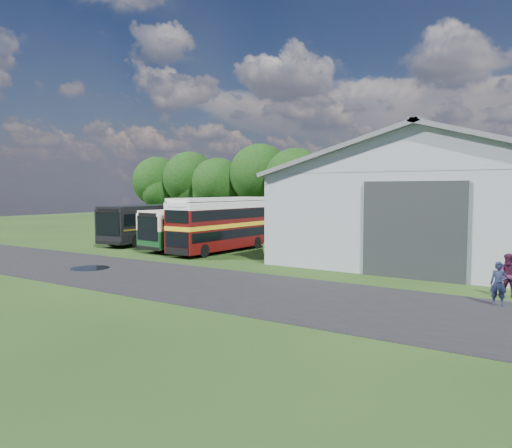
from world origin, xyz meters
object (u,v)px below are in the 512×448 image
Objects in this scene: storage_shed at (464,195)px; visitor_b at (509,276)px; bus_maroon_double at (221,225)px; bus_dark_single at (156,222)px; visitor_a at (499,284)px; bus_green_single at (204,227)px.

visitor_b is at bearing -71.66° from storage_shed.
bus_maroon_double is 0.78× the size of bus_dark_single.
visitor_a is (4.56, -16.07, -3.30)m from storage_shed.
bus_green_single reaches higher than visitor_b.
bus_dark_single reaches higher than visitor_b.
storage_shed is at bearing 103.18° from visitor_a.
visitor_b is (0.15, 1.87, 0.06)m from visitor_a.
storage_shed is 2.20× the size of bus_green_single.
visitor_a is at bearing -74.16° from storage_shed.
visitor_b is (22.50, -7.01, -0.70)m from bus_green_single.
bus_dark_single is (-6.13, 0.89, 0.09)m from bus_green_single.
bus_maroon_double is at bearing -21.53° from bus_dark_single.
bus_green_single is 1.22× the size of bus_maroon_double.
bus_maroon_double reaches higher than bus_dark_single.
bus_green_single is 3.20m from bus_maroon_double.
storage_shed reaches higher than bus_dark_single.
bus_maroon_double is 20.47m from visitor_b.
bus_maroon_double is 20.92m from visitor_a.
bus_maroon_double is at bearing -21.80° from bus_green_single.
storage_shed is 2.67× the size of bus_maroon_double.
visitor_a is 1.88m from visitor_b.
bus_maroon_double is (-14.96, -8.64, -2.18)m from storage_shed.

